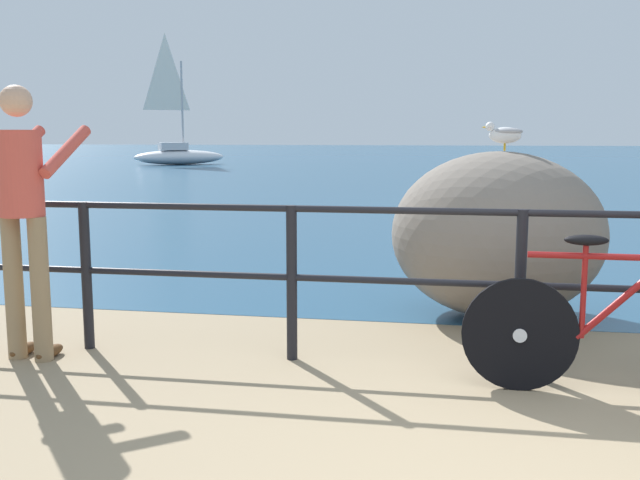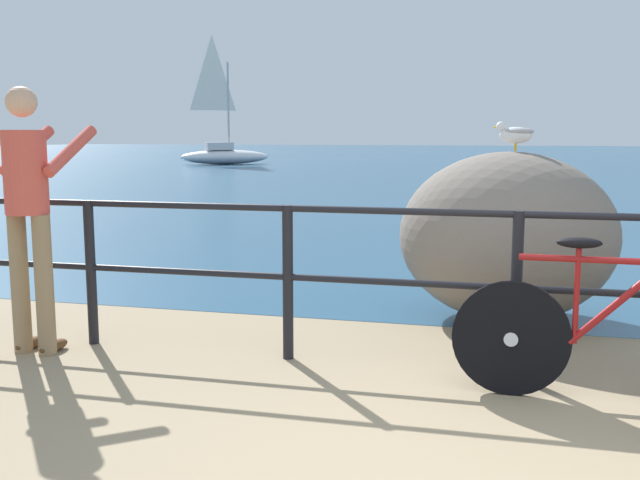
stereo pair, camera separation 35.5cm
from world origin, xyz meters
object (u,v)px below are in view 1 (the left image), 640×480
breakwater_boulder_main (497,235)px  seagull (505,133)px  person_at_railing (25,209)px  sailboat (178,150)px

breakwater_boulder_main → seagull: (0.04, 0.10, 0.81)m
person_at_railing → breakwater_boulder_main: (3.09, 1.70, -0.32)m
breakwater_boulder_main → sailboat: bearing=115.7°
seagull → sailboat: (-13.28, 27.42, -0.77)m
person_at_railing → breakwater_boulder_main: person_at_railing is taller
person_at_railing → breakwater_boulder_main: 3.54m
person_at_railing → seagull: (3.13, 1.80, 0.49)m
person_at_railing → sailboat: size_ratio=0.29×
person_at_railing → seagull: person_at_railing is taller
person_at_railing → breakwater_boulder_main: size_ratio=1.05×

